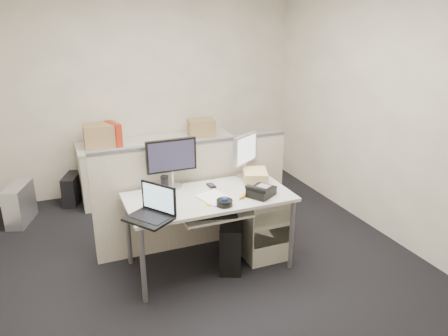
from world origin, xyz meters
name	(u,v)px	position (x,y,z in m)	size (l,w,h in m)	color
floor	(210,265)	(0.00, 0.00, -0.01)	(4.00, 4.50, 0.01)	black
wall_back	(149,89)	(0.00, 2.25, 1.35)	(4.00, 0.02, 2.70)	beige
wall_front	(396,258)	(0.00, -2.25, 1.35)	(4.00, 0.02, 2.70)	beige
wall_right	(391,111)	(2.00, 0.00, 1.35)	(0.02, 4.50, 2.70)	beige
desk	(209,202)	(0.00, 0.00, 0.66)	(1.50, 0.75, 0.73)	#B9B8AF
keyboard_tray	(216,215)	(0.00, -0.18, 0.62)	(0.62, 0.32, 0.02)	#B9B8AF
drawer_pedestal	(259,223)	(0.55, 0.05, 0.33)	(0.40, 0.55, 0.65)	beige
cubicle_partition	(194,196)	(0.00, 0.45, 0.55)	(2.00, 0.06, 1.10)	beige
back_counter	(159,168)	(0.00, 1.93, 0.36)	(2.00, 0.60, 0.72)	beige
monitor_main	(172,164)	(-0.25, 0.32, 0.97)	(0.48, 0.18, 0.48)	black
monitor_small	(245,156)	(0.51, 0.32, 0.95)	(0.35, 0.18, 0.43)	#B7B7BC
laptop	(148,205)	(-0.62, -0.28, 0.86)	(0.36, 0.27, 0.27)	black
trackball	(224,203)	(0.05, -0.26, 0.76)	(0.14, 0.14, 0.05)	black
desk_phone	(261,192)	(0.44, -0.18, 0.77)	(0.24, 0.19, 0.08)	black
paper_stack	(214,198)	(0.02, -0.08, 0.74)	(0.24, 0.30, 0.01)	white
sticky_pad	(211,203)	(-0.05, -0.18, 0.74)	(0.08, 0.08, 0.01)	yellow
travel_mug	(165,185)	(-0.35, 0.22, 0.81)	(0.07, 0.07, 0.15)	black
banana	(244,195)	(0.28, -0.15, 0.75)	(0.16, 0.04, 0.04)	yellow
cellphone	(211,186)	(0.10, 0.20, 0.74)	(0.06, 0.12, 0.02)	black
manila_folders	(255,176)	(0.55, 0.17, 0.78)	(0.23, 0.29, 0.11)	#ECBF87
keyboard	(212,215)	(-0.05, -0.22, 0.64)	(0.43, 0.15, 0.02)	black
pc_tower_desk	(231,242)	(0.20, -0.05, 0.23)	(0.20, 0.49, 0.46)	black
pc_tower_spare_dark	(72,189)	(-1.10, 2.03, 0.19)	(0.16, 0.40, 0.37)	black
pc_tower_spare_silver	(20,204)	(-1.70, 1.69, 0.23)	(0.20, 0.49, 0.46)	#B7B7BC
cardboard_box_left	(101,136)	(-0.70, 1.92, 0.87)	(0.40, 0.30, 0.30)	olive
cardboard_box_right	(201,128)	(0.60, 1.90, 0.84)	(0.34, 0.27, 0.25)	olive
red_binder	(113,135)	(-0.55, 1.90, 0.88)	(0.08, 0.33, 0.31)	#AF2814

